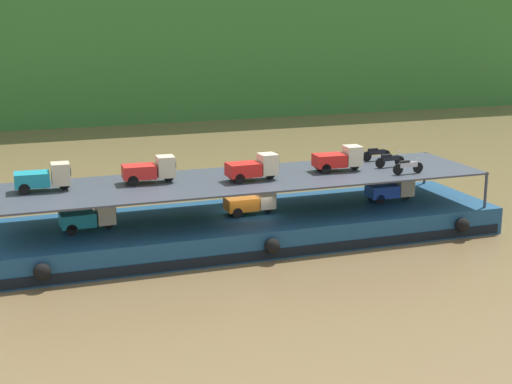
% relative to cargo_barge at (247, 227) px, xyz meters
% --- Properties ---
extents(ground_plane, '(400.00, 400.00, 0.00)m').
position_rel_cargo_barge_xyz_m(ground_plane, '(0.00, 0.03, -0.75)').
color(ground_plane, brown).
extents(cargo_barge, '(27.91, 7.92, 1.50)m').
position_rel_cargo_barge_xyz_m(cargo_barge, '(0.00, 0.00, 0.00)').
color(cargo_barge, navy).
rests_on(cargo_barge, ground).
extents(cargo_rack, '(26.31, 6.48, 2.00)m').
position_rel_cargo_barge_xyz_m(cargo_rack, '(0.00, 0.03, 2.69)').
color(cargo_rack, '#383D47').
rests_on(cargo_rack, cargo_barge).
extents(mini_truck_lower_stern, '(2.79, 1.30, 1.38)m').
position_rel_cargo_barge_xyz_m(mini_truck_lower_stern, '(-8.51, -0.15, 1.44)').
color(mini_truck_lower_stern, teal).
rests_on(mini_truck_lower_stern, cargo_barge).
extents(mini_truck_lower_aft, '(2.74, 1.20, 1.38)m').
position_rel_cargo_barge_xyz_m(mini_truck_lower_aft, '(0.22, 0.00, 1.44)').
color(mini_truck_lower_aft, orange).
rests_on(mini_truck_lower_aft, cargo_barge).
extents(mini_truck_lower_mid, '(2.77, 1.25, 1.38)m').
position_rel_cargo_barge_xyz_m(mini_truck_lower_mid, '(8.84, -0.02, 1.44)').
color(mini_truck_lower_mid, '#1E47B7').
rests_on(mini_truck_lower_mid, cargo_barge).
extents(mini_truck_upper_stern, '(2.78, 1.27, 1.38)m').
position_rel_cargo_barge_xyz_m(mini_truck_upper_stern, '(-10.51, 0.80, 3.44)').
color(mini_truck_upper_stern, teal).
rests_on(mini_truck_upper_stern, cargo_rack).
extents(mini_truck_upper_mid, '(2.79, 1.29, 1.38)m').
position_rel_cargo_barge_xyz_m(mini_truck_upper_mid, '(-5.13, 0.77, 3.44)').
color(mini_truck_upper_mid, red).
rests_on(mini_truck_upper_mid, cargo_rack).
extents(mini_truck_upper_fore, '(2.77, 1.26, 1.38)m').
position_rel_cargo_barge_xyz_m(mini_truck_upper_fore, '(0.16, -0.52, 3.44)').
color(mini_truck_upper_fore, red).
rests_on(mini_truck_upper_fore, cargo_rack).
extents(mini_truck_upper_bow, '(2.79, 1.29, 1.38)m').
position_rel_cargo_barge_xyz_m(mini_truck_upper_bow, '(5.49, 0.11, 3.44)').
color(mini_truck_upper_bow, red).
rests_on(mini_truck_upper_bow, cargo_rack).
extents(motorcycle_upper_port, '(1.90, 0.55, 0.87)m').
position_rel_cargo_barge_xyz_m(motorcycle_upper_port, '(8.73, -1.92, 3.18)').
color(motorcycle_upper_port, black).
rests_on(motorcycle_upper_port, cargo_rack).
extents(motorcycle_upper_centre, '(1.90, 0.55, 0.87)m').
position_rel_cargo_barge_xyz_m(motorcycle_upper_centre, '(8.70, 0.03, 3.18)').
color(motorcycle_upper_centre, black).
rests_on(motorcycle_upper_centre, cargo_rack).
extents(motorcycle_upper_stbd, '(1.90, 0.55, 0.87)m').
position_rel_cargo_barge_xyz_m(motorcycle_upper_stbd, '(8.86, 1.97, 3.18)').
color(motorcycle_upper_stbd, black).
rests_on(motorcycle_upper_stbd, cargo_rack).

